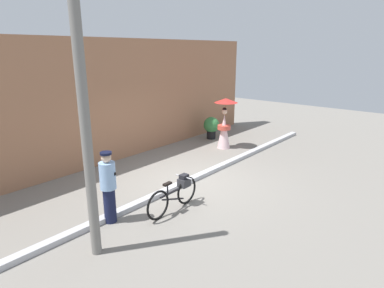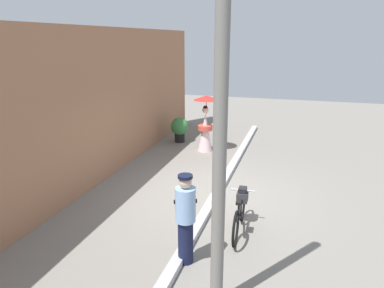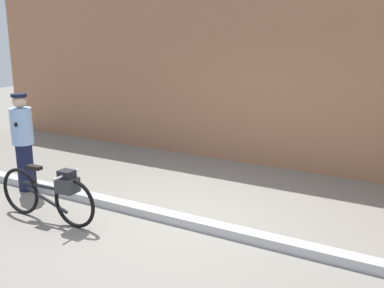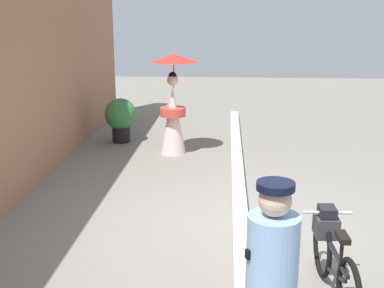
% 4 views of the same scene
% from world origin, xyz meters
% --- Properties ---
extents(ground_plane, '(30.00, 30.00, 0.00)m').
position_xyz_m(ground_plane, '(0.00, 0.00, 0.00)').
color(ground_plane, gray).
extents(building_wall, '(14.00, 0.40, 3.97)m').
position_xyz_m(building_wall, '(0.00, 3.33, 1.98)').
color(building_wall, '#9E6B4C').
rests_on(building_wall, ground_plane).
extents(sidewalk_curb, '(14.00, 0.20, 0.12)m').
position_xyz_m(sidewalk_curb, '(0.00, 0.00, 0.06)').
color(sidewalk_curb, '#B2B2B7').
rests_on(sidewalk_curb, ground_plane).
extents(bicycle_near_officer, '(1.68, 0.48, 0.78)m').
position_xyz_m(bicycle_near_officer, '(-1.47, -0.81, 0.42)').
color(bicycle_near_officer, black).
rests_on(bicycle_near_officer, ground_plane).
extents(person_officer, '(0.34, 0.36, 1.59)m').
position_xyz_m(person_officer, '(-2.80, -0.11, 0.84)').
color(person_officer, '#141938').
rests_on(person_officer, ground_plane).
extents(person_with_parasol, '(0.86, 0.86, 1.89)m').
position_xyz_m(person_with_parasol, '(3.37, 1.20, 0.97)').
color(person_with_parasol, silver).
rests_on(person_with_parasol, ground_plane).
extents(potted_plant_by_door, '(0.67, 0.65, 0.91)m').
position_xyz_m(potted_plant_by_door, '(4.15, 2.37, 0.53)').
color(potted_plant_by_door, black).
rests_on(potted_plant_by_door, ground_plane).
extents(utility_pole, '(0.18, 0.18, 4.80)m').
position_xyz_m(utility_pole, '(-3.66, -0.85, 2.40)').
color(utility_pole, slate).
rests_on(utility_pole, ground_plane).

